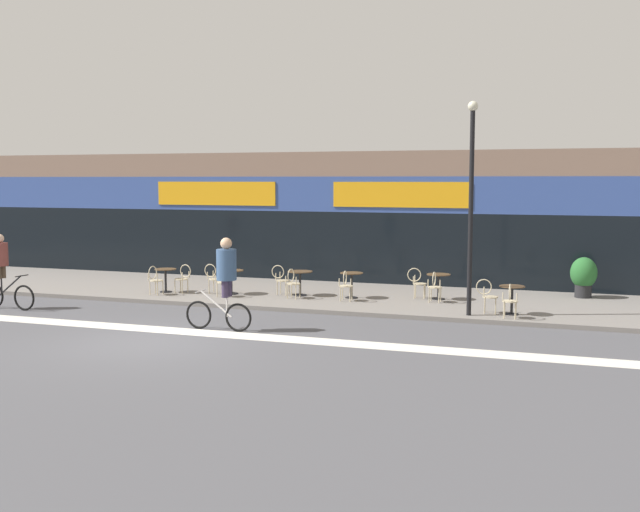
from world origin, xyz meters
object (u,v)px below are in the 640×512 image
cafe_chair_5_side (487,294)px  bistro_table_3 (352,280)px  bistro_table_5 (512,294)px  cafe_chair_4_near (435,285)px  cafe_chair_1_near (222,280)px  cafe_chair_2_near (292,281)px  cafe_chair_0_near (155,278)px  bistro_table_2 (300,278)px  bistro_table_4 (438,281)px  cafe_chair_0_side (183,277)px  bistro_table_0 (166,276)px  lamp_post (471,194)px  cafe_chair_4_side (417,281)px  planter_pot (584,275)px  cafe_chair_1_side (213,276)px  cyclist_1 (3,267)px  bistro_table_1 (231,277)px  cafe_chair_5_near (510,298)px  cafe_chair_3_near (346,283)px  cafe_chair_2_side (281,278)px  cyclist_0 (225,275)px

cafe_chair_5_side → bistro_table_3: bearing=157.7°
bistro_table_5 → cafe_chair_4_near: (-2.24, 1.23, -0.02)m
cafe_chair_1_near → cafe_chair_2_near: (2.10, 0.40, 0.00)m
cafe_chair_0_near → cafe_chair_4_near: same height
bistro_table_2 → bistro_table_4: 4.14m
cafe_chair_5_side → cafe_chair_0_side: bearing=171.9°
bistro_table_0 → lamp_post: 9.89m
cafe_chair_4_side → cafe_chair_2_near: bearing=-165.2°
cafe_chair_4_side → bistro_table_2: bearing=-174.8°
planter_pot → cafe_chair_1_side: bearing=-165.6°
cafe_chair_4_near → cyclist_1: bearing=111.3°
cafe_chair_5_side → cafe_chair_4_side: bearing=135.4°
bistro_table_1 → bistro_table_4: (6.19, 1.03, 0.00)m
bistro_table_0 → cafe_chair_5_near: 10.59m
bistro_table_4 → cafe_chair_0_near: bearing=-166.6°
cafe_chair_3_near → cafe_chair_0_near: bearing=92.7°
bistro_table_1 → cafe_chair_3_near: 3.72m
bistro_table_0 → cafe_chair_2_side: size_ratio=0.82×
cafe_chair_2_near → bistro_table_1: bearing=89.6°
cafe_chair_0_side → cyclist_0: cyclist_0 is taller
cafe_chair_1_side → cafe_chair_5_near: (9.06, -1.45, 0.00)m
cafe_chair_0_near → cafe_chair_1_near: (2.10, 0.32, 0.00)m
cafe_chair_4_near → cafe_chair_5_side: (1.61, -1.23, 0.00)m
lamp_post → cafe_chair_1_near: bearing=174.9°
cyclist_1 → cafe_chair_5_side: bearing=16.4°
cafe_chair_2_near → cafe_chair_3_near: (1.63, 0.05, 0.00)m
cyclist_0 → cyclist_1: 7.28m
cafe_chair_1_near → bistro_table_5: bearing=-86.5°
bistro_table_2 → cyclist_1: size_ratio=0.36×
bistro_table_3 → cafe_chair_0_near: 5.99m
bistro_table_1 → bistro_table_5: 8.47m
cafe_chair_0_near → cafe_chair_5_side: (9.92, 0.12, 0.00)m
cafe_chair_0_near → cafe_chair_4_side: size_ratio=1.00×
cafe_chair_2_side → cafe_chair_0_near: bearing=-159.6°
bistro_table_3 → cafe_chair_5_near: size_ratio=0.84×
cafe_chair_1_near → cafe_chair_4_side: (5.57, 1.65, 0.00)m
bistro_table_4 → cyclist_1: cyclist_1 is taller
cafe_chair_0_side → cafe_chair_2_near: (3.57, 0.11, 0.00)m
planter_pot → cyclist_0: bearing=-138.0°
cafe_chair_0_side → cafe_chair_0_near: bearing=52.7°
cafe_chair_0_near → bistro_table_3: bearing=-71.7°
bistro_table_3 → cafe_chair_3_near: bearing=-89.4°
bistro_table_3 → cafe_chair_4_side: (1.86, 0.58, -0.02)m
bistro_table_1 → bistro_table_2: bearing=10.8°
bistro_table_5 → cyclist_0: 7.46m
cyclist_0 → bistro_table_5: bearing=-148.6°
bistro_table_4 → cafe_chair_5_near: 3.34m
cafe_chair_2_near → cafe_chair_3_near: bearing=-82.5°
bistro_table_2 → cafe_chair_3_near: bearing=-19.6°
bistro_table_0 → planter_pot: size_ratio=0.61×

